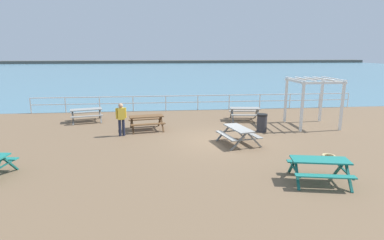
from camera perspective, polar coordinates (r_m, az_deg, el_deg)
ground_plane at (r=14.96m, az=4.77°, el=-4.05°), size 30.00×24.00×0.20m
sea_band at (r=67.00m, az=-3.79°, el=9.04°), size 142.00×90.00×0.01m
distant_shoreline at (r=109.93m, az=-4.75°, el=10.42°), size 142.00×6.00×1.80m
seaward_railing at (r=22.26m, az=1.07°, el=3.79°), size 23.07×0.07×1.08m
picnic_table_near_left at (r=16.81m, az=-8.40°, el=0.13°), size 2.03×1.81×0.80m
picnic_table_near_right at (r=14.25m, az=8.57°, el=-2.15°), size 1.86×2.08×0.80m
picnic_table_mid_centre at (r=19.23m, az=9.71°, el=1.67°), size 1.98×1.74×0.80m
picnic_table_far_left at (r=10.91m, az=22.47°, el=-7.63°), size 2.07×1.85×0.80m
picnic_table_seaward at (r=19.64m, az=-18.89°, el=1.39°), size 2.12×1.90×0.80m
visitor at (r=15.76m, az=-12.92°, el=0.46°), size 0.51×0.31×1.66m
lattice_pergola at (r=18.56m, az=21.47°, el=4.99°), size 2.47×2.59×2.70m
litter_bin at (r=16.68m, az=12.76°, el=-0.51°), size 0.55×0.55×0.95m
rope_coil at (r=13.63m, az=23.86°, el=-6.13°), size 0.55×0.55×0.11m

